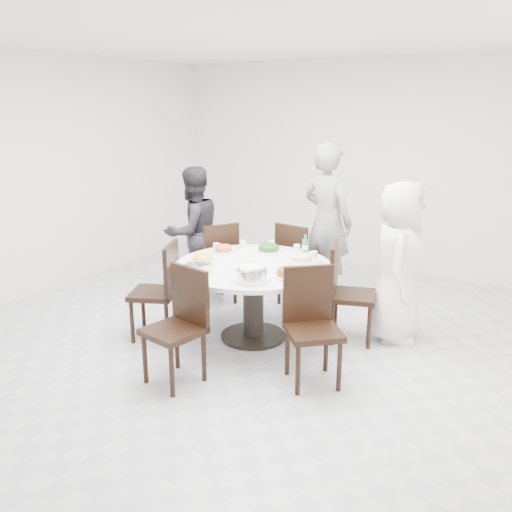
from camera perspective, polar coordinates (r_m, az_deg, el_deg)
The scene contains 24 objects.
floor at distance 5.30m, azimuth 0.03°, elevation -9.00°, with size 6.00×6.00×0.01m, color #B4B5B9.
ceiling at distance 4.85m, azimuth 0.03°, elevation 22.63°, with size 6.00×6.00×0.01m, color white.
wall_back at distance 7.58m, azimuth 12.20°, elevation 9.22°, with size 6.00×0.01×2.80m, color white.
wall_left at distance 6.93m, azimuth -21.80°, elevation 7.86°, with size 0.01×6.00×2.80m, color white.
dining_table at distance 5.25m, azimuth -0.29°, elevation -4.80°, with size 1.50×1.50×0.75m, color white.
chair_ne at distance 5.25m, azimuth 10.16°, elevation -3.90°, with size 0.42×0.42×0.95m, color black.
chair_n at distance 6.15m, azimuth 4.70°, elevation -0.78°, with size 0.42×0.42×0.95m, color black.
chair_nw at distance 6.19m, azimuth -4.36°, elevation -0.64°, with size 0.42×0.42×0.95m, color black.
chair_sw at distance 5.33m, azimuth -10.77°, elevation -3.64°, with size 0.42×0.42×0.95m, color black.
chair_s at distance 4.45m, azimuth -8.72°, elevation -7.53°, with size 0.42×0.42×0.95m, color black.
chair_se at distance 4.41m, azimuth 6.07°, elevation -7.65°, with size 0.42×0.42×0.95m, color black.
diner_right at distance 5.30m, azimuth 14.80°, elevation -0.63°, with size 0.75×0.49×1.54m, color white.
diner_middle at distance 6.33m, azimuth 7.50°, elevation 3.64°, with size 0.66×0.43×1.81m, color black.
diner_left at distance 6.38m, azimuth -6.63°, elevation 2.50°, with size 0.74×0.58×1.53m, color black.
dish_greens at distance 5.52m, azimuth 1.35°, elevation 0.70°, with size 0.27×0.27×0.07m, color white.
dish_pale at distance 5.19m, azimuth 4.76°, elevation -0.33°, with size 0.27×0.27×0.07m, color white.
dish_orange at distance 5.52m, azimuth -3.46°, elevation 0.62°, with size 0.23×0.23×0.06m, color white.
dish_redbrown at distance 4.75m, azimuth 3.55°, elevation -1.86°, with size 0.29×0.29×0.07m, color white.
dish_tofu at distance 5.17m, azimuth -5.61°, elevation -0.47°, with size 0.24×0.24×0.06m, color white.
rice_bowl at distance 4.63m, azimuth -0.45°, elevation -2.04°, with size 0.26×0.26×0.11m, color silver.
soup_bowl at distance 4.89m, azimuth -6.07°, elevation -1.31°, with size 0.27×0.27×0.08m, color white.
beverage_bottle at distance 5.41m, azimuth 5.22°, elevation 1.11°, with size 0.06×0.06×0.22m, color #307833.
tea_cups at distance 5.64m, azimuth 3.43°, elevation 1.06°, with size 0.07×0.07×0.08m, color white.
chopsticks at distance 5.67m, azimuth 3.49°, elevation 0.78°, with size 0.24×0.04×0.01m, color tan, non-canonical shape.
Camera 1 is at (2.53, -4.09, 2.23)m, focal length 38.00 mm.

